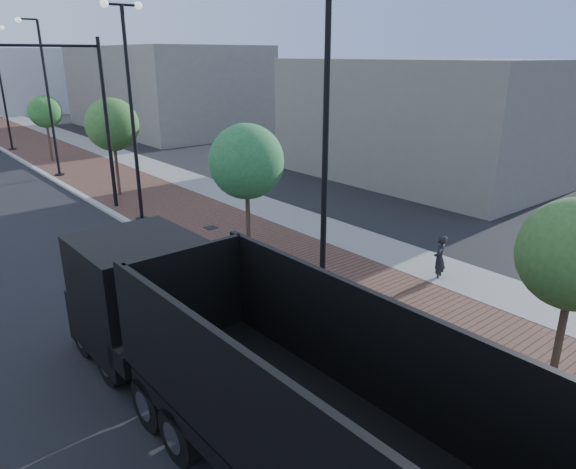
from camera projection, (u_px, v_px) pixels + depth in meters
sidewalk at (75, 157)px, 38.58m from camera, size 7.00×140.00×0.12m
concrete_strip at (111, 152)px, 40.19m from camera, size 2.40×140.00×0.13m
curb at (24, 162)px, 36.48m from camera, size 0.30×140.00×0.14m
dump_truck at (214, 358)px, 10.35m from camera, size 2.89×13.62×3.62m
white_sedan at (159, 319)px, 13.51m from camera, size 3.28×4.75×1.48m
pedestrian at (440, 258)px, 17.33m from camera, size 0.69×0.58×1.61m
streetlight_1 at (322, 173)px, 13.46m from camera, size 1.44×0.56×9.21m
streetlight_2 at (132, 115)px, 22.13m from camera, size 1.72×0.56×9.28m
streetlight_3 at (48, 106)px, 30.98m from camera, size 1.44×0.56×9.21m
streetlight_4 at (2, 88)px, 39.66m from camera, size 1.72×0.56×9.28m
traffic_mast at (86, 107)px, 23.73m from camera, size 5.09×0.20×8.00m
tree_0 at (576, 254)px, 10.03m from camera, size 2.28×2.21×4.72m
tree_1 at (247, 162)px, 18.02m from camera, size 2.63×2.62×5.05m
tree_2 at (113, 125)px, 26.76m from camera, size 2.71×2.71×5.18m
tree_3 at (46, 112)px, 35.62m from camera, size 2.27×2.20×4.65m
commercial_block_ne at (163, 89)px, 52.08m from camera, size 12.00×22.00×8.00m
commercial_block_e at (421, 120)px, 31.53m from camera, size 10.00×16.00×7.00m
utility_cover_1 at (417, 323)px, 14.52m from camera, size 0.50×0.50×0.02m
utility_cover_2 at (211, 228)px, 22.56m from camera, size 0.50×0.50×0.02m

